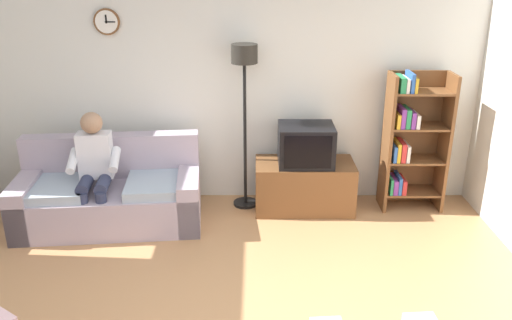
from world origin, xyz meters
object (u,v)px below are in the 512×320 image
couch (110,196)px  tv_stand (303,186)px  bookshelf (410,139)px  person_on_couch (94,166)px  tv (305,145)px  floor_lamp (244,82)px

couch → tv_stand: 2.13m
couch → bookshelf: bookshelf is taller
couch → person_on_couch: bearing=-131.2°
tv_stand → tv: tv is taller
couch → bookshelf: bearing=7.1°
floor_lamp → person_on_couch: (-1.53, -0.54, -0.75)m
person_on_couch → tv: bearing=10.8°
tv → bookshelf: bookshelf is taller
tv_stand → person_on_couch: 2.28m
bookshelf → person_on_couch: bearing=-171.3°
bookshelf → floor_lamp: (-1.84, 0.03, 0.64)m
couch → floor_lamp: (1.44, 0.43, 1.14)m
couch → tv: size_ratio=3.29×
tv_stand → floor_lamp: bearing=171.6°
tv_stand → floor_lamp: size_ratio=0.59×
tv_stand → bookshelf: size_ratio=0.70×
floor_lamp → tv: bearing=-10.5°
tv → floor_lamp: bearing=169.5°
tv_stand → person_on_couch: size_ratio=0.89×
floor_lamp → tv_stand: bearing=-8.4°
tv → person_on_couch: 2.24m
couch → tv_stand: couch is taller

